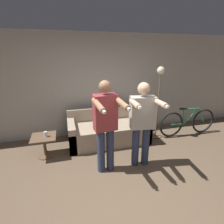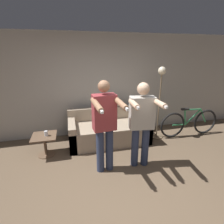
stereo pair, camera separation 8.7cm
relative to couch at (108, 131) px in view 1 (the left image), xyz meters
The scene contains 10 objects.
ground_plane 1.91m from the couch, 95.17° to the right, with size 16.00×16.00×0.00m, color brown.
wall_back 1.21m from the couch, 105.48° to the left, with size 10.00×0.05×2.60m.
couch is the anchor object (origin of this frame).
person_left 1.37m from the couch, 105.88° to the right, with size 0.51×0.70×1.70m.
person_right 1.37m from the couch, 72.09° to the right, with size 0.58×0.73×1.64m.
cat 0.74m from the couch, 51.03° to the left, with size 0.45×0.13×0.16m.
floor_lamp 1.60m from the couch, ahead, with size 0.31×0.31×1.81m.
side_table 1.50m from the couch, 168.04° to the right, with size 0.50×0.50×0.46m.
cup 1.48m from the couch, 167.00° to the right, with size 0.07×0.07×0.11m.
bicycle 2.16m from the couch, ahead, with size 1.68×0.07×0.78m.
Camera 1 is at (-0.78, -1.97, 2.11)m, focal length 28.00 mm.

